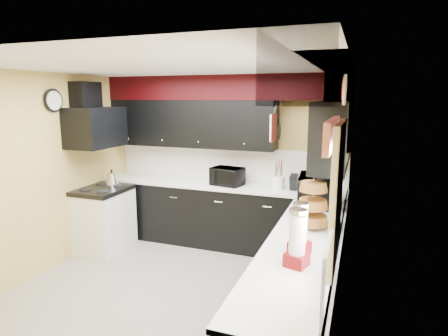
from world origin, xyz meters
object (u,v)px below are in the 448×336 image
at_px(microwave, 317,190).
at_px(utensil_crock, 278,183).
at_px(knife_block, 294,182).
at_px(toaster_oven, 227,176).
at_px(kettle, 112,178).

height_order(microwave, utensil_crock, microwave).
height_order(utensil_crock, knife_block, knife_block).
relative_size(toaster_oven, kettle, 2.25).
height_order(toaster_oven, microwave, microwave).
relative_size(utensil_crock, knife_block, 0.85).
bearing_deg(utensil_crock, knife_block, 4.12).
height_order(toaster_oven, knife_block, toaster_oven).
bearing_deg(utensil_crock, kettle, -169.11).
xyz_separation_m(microwave, knife_block, (-0.37, 0.59, -0.06)).
bearing_deg(toaster_oven, kettle, -153.51).
bearing_deg(toaster_oven, microwave, -11.93).
xyz_separation_m(utensil_crock, kettle, (-2.40, -0.46, -0.02)).
height_order(microwave, knife_block, microwave).
bearing_deg(kettle, microwave, -2.13).
relative_size(microwave, kettle, 3.18).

